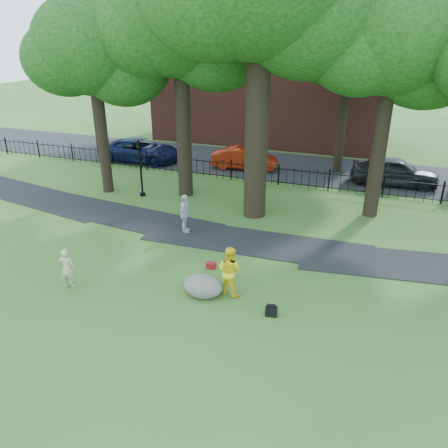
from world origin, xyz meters
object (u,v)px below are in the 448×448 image
at_px(boulder, 203,285).
at_px(lamppost, 141,169).
at_px(man, 229,271).
at_px(red_sedan, 244,158).
at_px(woman, 67,268).

distance_m(boulder, lamppost, 10.92).
bearing_deg(man, boulder, 39.80).
distance_m(man, red_sedan, 15.40).
relative_size(man, red_sedan, 0.42).
bearing_deg(lamppost, man, -31.40).
distance_m(boulder, red_sedan, 15.58).
bearing_deg(woman, boulder, -179.60).
bearing_deg(red_sedan, lamppost, 146.56).
bearing_deg(woman, red_sedan, -108.78).
height_order(lamppost, red_sedan, lamppost).
bearing_deg(boulder, man, 25.46).
height_order(man, lamppost, lamppost).
bearing_deg(man, woman, 30.62).
relative_size(man, lamppost, 0.57).
xyz_separation_m(woman, man, (5.57, 1.63, 0.14)).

